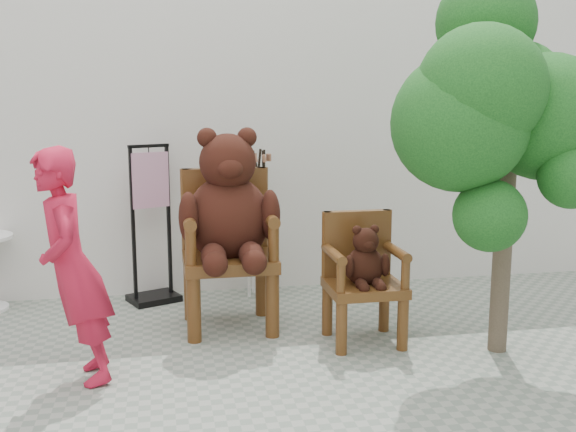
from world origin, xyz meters
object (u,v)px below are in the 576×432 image
Objects in this scene: chair_big at (228,218)px; stool_bucket at (259,232)px; tree at (491,107)px; display_stand at (152,242)px; chair_small at (363,268)px; person at (72,268)px.

chair_big is 1.01m from stool_bucket.
stool_bucket is 2.70m from tree.
tree is (1.36, -1.98, 1.24)m from stool_bucket.
chair_big is 2.26m from tree.
tree reaches higher than stool_bucket.
tree reaches higher than display_stand.
display_stand is at bearing 140.22° from chair_small.
chair_small is 0.64× the size of person.
display_stand is at bearing 140.58° from tree.
stool_bucket is at bearing 114.32° from chair_small.
person reaches higher than stool_bucket.
chair_big is at bearing 153.31° from chair_small.
chair_small is (1.02, -0.51, -0.36)m from chair_big.
tree reaches higher than chair_small.
person is at bearing -128.84° from display_stand.
display_stand reaches higher than stool_bucket.
chair_big is 1.05× the size of person.
person is 1.07× the size of display_stand.
chair_small is at bearing -65.68° from stool_bucket.
person reaches higher than chair_small.
tree reaches higher than person.
tree is (2.40, -1.97, 1.30)m from display_stand.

